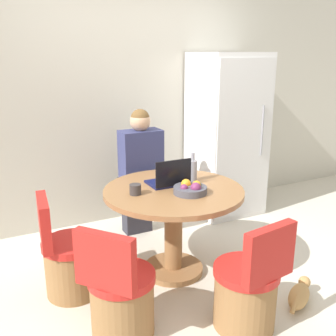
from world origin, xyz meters
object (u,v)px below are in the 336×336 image
chair_left_side (70,261)px  person_seated (139,169)px  chair_near_left_corner (121,299)px  chair_near_camera (247,292)px  refrigerator (227,135)px  fruit_bowl (191,189)px  dining_table (173,212)px  cat (299,295)px  laptop (169,179)px  bottle (193,170)px

chair_left_side → person_seated: size_ratio=0.62×
chair_near_left_corner → chair_near_camera: 0.85m
chair_near_camera → refrigerator: bearing=-128.4°
refrigerator → fruit_bowl: 1.59m
refrigerator → chair_near_camera: bearing=-120.7°
dining_table → person_seated: bearing=87.4°
cat → chair_near_camera: bearing=149.7°
laptop → fruit_bowl: laptop is taller
chair_left_side → laptop: (0.87, 0.01, 0.53)m
chair_near_camera → person_seated: bearing=-94.9°
laptop → bottle: (0.23, 0.01, 0.05)m
laptop → chair_left_side: bearing=0.9°
person_seated → laptop: (-0.02, -0.69, 0.09)m
chair_near_camera → bottle: (0.13, 0.96, 0.58)m
chair_left_side → bottle: bottle is taller
person_seated → laptop: bearing=88.1°
fruit_bowl → cat: bearing=-51.0°
chair_left_side → person_seated: person_seated is taller
refrigerator → chair_near_left_corner: bearing=-141.2°
bottle → cat: bearing=-68.0°
chair_left_side → chair_near_left_corner: (0.18, -0.63, 0.00)m
person_seated → cat: person_seated is taller
chair_near_camera → cat: chair_near_camera is taller
chair_near_left_corner → laptop: bearing=-85.5°
chair_left_side → bottle: size_ratio=3.20×
chair_near_left_corner → laptop: (0.69, 0.64, 0.53)m
chair_near_left_corner → fruit_bowl: (0.74, 0.38, 0.52)m
chair_near_left_corner → laptop: 1.08m
person_seated → fruit_bowl: bearing=92.0°
refrigerator → fruit_bowl: refrigerator is taller
cat → fruit_bowl: bearing=97.1°
chair_left_side → fruit_bowl: bearing=-98.8°
fruit_bowl → refrigerator: bearing=44.8°
refrigerator → chair_near_camera: refrigerator is taller
refrigerator → person_seated: (-1.16, -0.17, -0.20)m
chair_left_side → fruit_bowl: fruit_bowl is taller
person_seated → fruit_bowl: 0.95m
cat → bottle: bearing=80.0°
chair_left_side → laptop: bearing=-83.1°
refrigerator → laptop: bearing=-143.9°
chair_near_camera → fruit_bowl: (-0.05, 0.70, 0.52)m
dining_table → chair_near_camera: (0.12, -0.85, -0.28)m
chair_left_side → bottle: 1.24m
dining_table → cat: (0.62, -0.84, -0.47)m
refrigerator → chair_left_side: refrigerator is taller
chair_left_side → chair_near_left_corner: size_ratio=1.00×
chair_near_camera → fruit_bowl: bearing=-93.9°
person_seated → cat: (0.59, -1.63, -0.63)m
cat → person_seated: bearing=77.9°
chair_near_camera → cat: 0.54m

